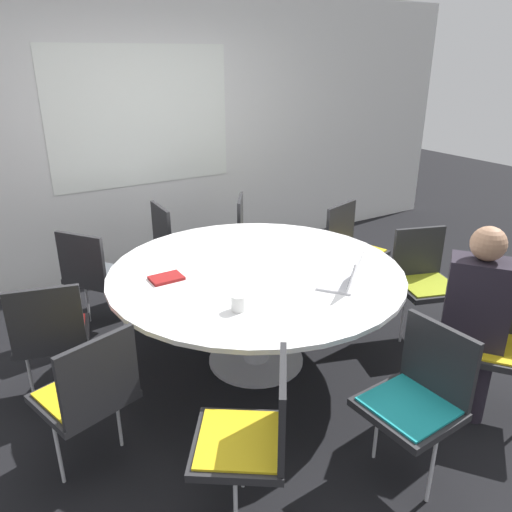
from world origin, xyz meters
TOP-DOWN VIEW (x-y plane):
  - ground_plane at (0.00, 0.00)m, footprint 16.00×16.00m
  - wall_back at (0.00, 2.13)m, footprint 8.00×0.07m
  - conference_table at (0.00, 0.00)m, footprint 2.02×2.02m
  - chair_1 at (1.30, -0.37)m, footprint 0.55×0.54m
  - chair_2 at (1.28, 0.44)m, footprint 0.54×0.53m
  - chair_3 at (0.69, 1.16)m, footprint 0.59×0.60m
  - chair_4 at (-0.03, 1.35)m, footprint 0.43×0.45m
  - chair_5 at (-0.85, 1.05)m, footprint 0.60×0.60m
  - chair_6 at (-1.32, 0.27)m, footprint 0.53×0.52m
  - chair_7 at (-1.27, -0.45)m, footprint 0.54×0.53m
  - chair_8 at (-0.72, -1.15)m, footprint 0.60×0.60m
  - chair_9 at (0.14, -1.34)m, footprint 0.44×0.46m
  - person_0 at (0.83, -1.14)m, footprint 0.39×0.42m
  - laptop at (0.37, -0.50)m, footprint 0.41×0.39m
  - spiral_notebook at (-0.59, 0.17)m, footprint 0.21×0.15m
  - coffee_cup at (-0.39, -0.45)m, footprint 0.09×0.09m
  - handbag at (1.28, 0.88)m, footprint 0.36×0.16m

SIDE VIEW (x-z plane):
  - ground_plane at x=0.00m, z-range 0.00..0.00m
  - handbag at x=1.28m, z-range 0.00..0.28m
  - chair_1 at x=1.30m, z-range 0.09..0.96m
  - chair_2 at x=1.28m, z-range 0.09..0.96m
  - chair_3 at x=0.69m, z-range 0.09..0.96m
  - chair_4 at x=-0.03m, z-range 0.09..0.96m
  - chair_5 at x=-0.85m, z-range 0.09..0.96m
  - chair_6 at x=-1.32m, z-range 0.09..0.96m
  - chair_7 at x=-1.27m, z-range 0.09..0.96m
  - chair_8 at x=-0.72m, z-range 0.09..0.96m
  - chair_9 at x=0.14m, z-range 0.09..0.96m
  - conference_table at x=0.00m, z-range 0.25..0.99m
  - person_0 at x=0.83m, z-range 0.11..1.33m
  - spiral_notebook at x=-0.59m, z-range 0.74..0.76m
  - coffee_cup at x=-0.39m, z-range 0.74..0.83m
  - laptop at x=0.37m, z-range 0.68..0.90m
  - wall_back at x=0.00m, z-range 0.00..2.70m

